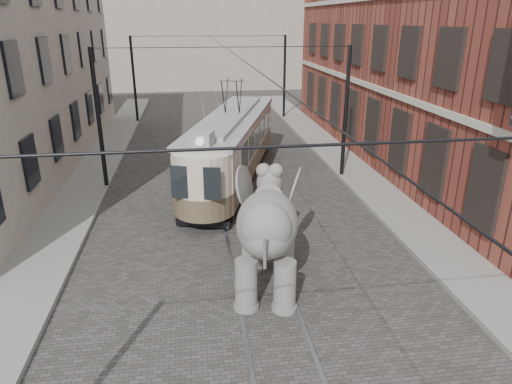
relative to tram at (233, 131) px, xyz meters
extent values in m
plane|color=#3F3C3A|center=(-0.10, -6.53, -2.27)|extent=(120.00, 120.00, 0.00)
cube|color=slate|center=(5.90, -6.53, -2.20)|extent=(2.00, 60.00, 0.15)
cube|color=slate|center=(-6.60, -6.53, -2.20)|extent=(2.00, 60.00, 0.15)
cube|color=#5E271F|center=(10.90, 2.47, 3.73)|extent=(8.00, 26.00, 12.00)
cube|color=gray|center=(-0.10, 33.47, 4.73)|extent=(28.00, 10.00, 14.00)
camera|label=1|loc=(-1.83, -20.45, 4.74)|focal=32.25mm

